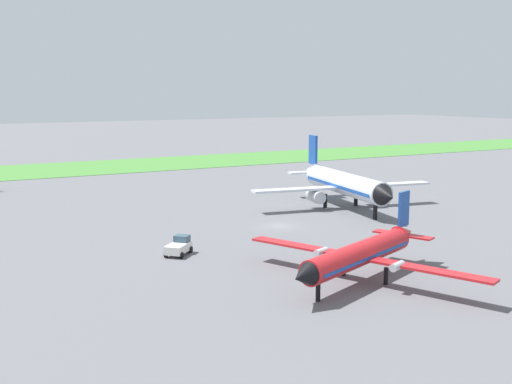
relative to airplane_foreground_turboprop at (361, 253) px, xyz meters
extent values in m
plane|color=slate|center=(6.23, 24.73, -2.71)|extent=(600.00, 600.00, 0.00)
cube|color=#478438|center=(6.23, 100.65, -2.67)|extent=(360.00, 28.00, 0.08)
cylinder|color=red|center=(-0.40, -0.16, -0.02)|extent=(15.81, 8.16, 2.24)
cone|color=black|center=(-8.72, -3.54, -0.02)|extent=(2.91, 2.88, 2.20)
cone|color=red|center=(8.33, 3.38, 0.26)|extent=(3.67, 3.05, 2.02)
cube|color=#19479E|center=(-0.40, -0.16, -0.18)|extent=(14.99, 7.86, 0.31)
cube|color=red|center=(2.33, -5.71, -0.41)|extent=(6.10, 12.02, 0.22)
cube|color=red|center=(-2.31, 5.72, -0.41)|extent=(6.10, 12.02, 0.22)
cylinder|color=#B7BABF|center=(0.92, -3.89, -0.41)|extent=(1.93, 1.34, 0.72)
cylinder|color=#B7BABF|center=(-2.06, 3.43, -0.41)|extent=(1.93, 1.34, 0.72)
cube|color=#19479E|center=(7.91, 3.21, 2.90)|extent=(1.97, 1.01, 3.59)
cube|color=red|center=(8.50, 1.76, 0.21)|extent=(2.43, 3.42, 0.18)
cube|color=red|center=(7.32, 4.67, 0.21)|extent=(2.43, 3.42, 0.18)
cylinder|color=black|center=(-6.64, -2.70, -1.92)|extent=(0.40, 0.40, 1.57)
cylinder|color=black|center=(1.47, -1.80, -1.92)|extent=(0.40, 0.40, 1.57)
cylinder|color=black|center=(-0.20, 2.32, -1.92)|extent=(0.40, 0.40, 1.57)
cylinder|color=silver|center=(21.37, 30.68, 1.04)|extent=(7.05, 21.85, 3.30)
cone|color=black|center=(19.26, 18.86, 1.04)|extent=(3.71, 3.52, 3.24)
cone|color=silver|center=(23.58, 43.09, 1.46)|extent=(3.66, 4.66, 2.97)
cube|color=#19479E|center=(21.37, 30.68, 0.80)|extent=(6.90, 20.68, 0.46)
cube|color=silver|center=(28.56, 30.00, 0.47)|extent=(14.55, 4.60, 0.33)
cube|color=silver|center=(14.38, 32.53, 0.47)|extent=(14.55, 4.60, 0.33)
cylinder|color=#B7BABF|center=(26.01, 30.46, -0.71)|extent=(2.42, 3.86, 1.82)
cylinder|color=#B7BABF|center=(16.93, 32.08, -0.71)|extent=(2.42, 3.86, 1.82)
cube|color=#19479E|center=(23.48, 42.49, 5.10)|extent=(0.87, 2.73, 4.80)
cube|color=silver|center=(25.55, 42.12, 1.37)|extent=(4.45, 2.51, 0.26)
cube|color=silver|center=(21.41, 42.86, 1.37)|extent=(4.45, 2.51, 0.26)
cylinder|color=black|center=(19.78, 21.81, -1.66)|extent=(0.59, 0.59, 2.10)
cylinder|color=black|center=(24.18, 31.70, -1.66)|extent=(0.59, 0.59, 2.10)
cylinder|color=black|center=(19.08, 32.61, -1.66)|extent=(0.59, 0.59, 2.10)
cube|color=white|center=(-11.05, 17.20, -1.91)|extent=(3.84, 3.80, 0.90)
cube|color=#334C60|center=(-10.33, 17.90, -1.11)|extent=(1.98, 1.99, 0.70)
cylinder|color=black|center=(-10.77, 18.72, -2.36)|extent=(0.68, 0.67, 0.70)
cylinder|color=black|center=(-9.52, 17.43, -2.36)|extent=(0.68, 0.67, 0.70)
cylinder|color=black|center=(-12.58, 16.96, -2.36)|extent=(0.68, 0.67, 0.70)
cylinder|color=black|center=(-11.32, 15.67, -2.36)|extent=(0.68, 0.67, 0.70)
camera|label=1|loc=(-36.08, -44.83, 14.70)|focal=44.58mm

